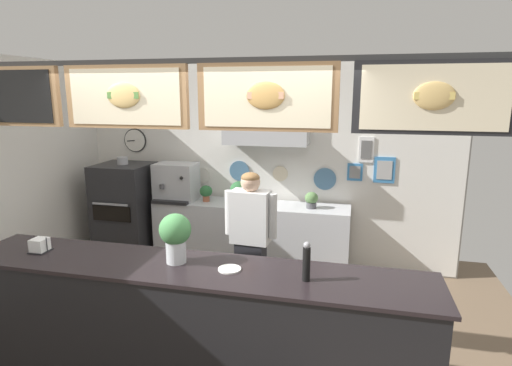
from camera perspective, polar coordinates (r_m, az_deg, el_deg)
back_wall_assembly at (r=5.55m, az=0.76°, el=3.15°), size 5.15×2.63×2.75m
service_counter at (r=3.57m, az=-8.87°, el=-18.84°), size 3.75×0.66×1.04m
back_prep_counter at (r=5.62m, az=-0.74°, el=-7.46°), size 2.57×0.55×0.92m
pizza_oven at (r=6.05m, az=-17.30°, el=-4.10°), size 0.71×0.71×1.50m
shop_worker at (r=4.33m, az=-0.74°, el=-7.99°), size 0.55×0.25×1.58m
espresso_machine at (r=5.73m, az=-10.83°, el=0.14°), size 0.55×0.47×0.50m
potted_basil at (r=5.29m, az=7.57°, el=-2.24°), size 0.17×0.17×0.21m
potted_thyme at (r=5.61m, az=-6.83°, el=-1.24°), size 0.17×0.17×0.22m
potted_rosemary at (r=5.49m, az=-2.27°, el=-1.06°), size 0.25×0.25×0.29m
napkin_holder at (r=3.99m, az=-27.41°, el=-7.59°), size 0.15×0.14×0.13m
condiment_plate at (r=3.23m, az=-3.62°, el=-11.64°), size 0.17×0.17×0.01m
pepper_grinder at (r=3.02m, az=6.90°, el=-10.60°), size 0.06×0.06×0.29m
basil_vase at (r=3.34m, az=-10.94°, el=-7.08°), size 0.25×0.25×0.40m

